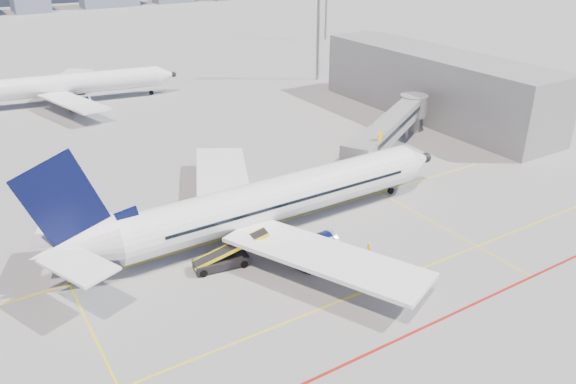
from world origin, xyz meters
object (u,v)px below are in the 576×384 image
(belt_loader, at_px, (223,260))
(main_aircraft, at_px, (264,203))
(ramp_worker, at_px, (369,251))
(baggage_tug, at_px, (325,252))
(cargo_dolly, at_px, (313,256))
(second_aircraft, at_px, (68,85))

(belt_loader, bearing_deg, main_aircraft, 37.94)
(belt_loader, height_order, ramp_worker, belt_loader)
(baggage_tug, height_order, belt_loader, belt_loader)
(main_aircraft, bearing_deg, belt_loader, -151.14)
(cargo_dolly, xyz_separation_m, belt_loader, (-6.77, 4.05, -0.25))
(cargo_dolly, relative_size, belt_loader, 0.51)
(cargo_dolly, height_order, ramp_worker, cargo_dolly)
(cargo_dolly, xyz_separation_m, ramp_worker, (4.98, -1.73, -0.16))
(main_aircraft, height_order, baggage_tug, main_aircraft)
(main_aircraft, relative_size, cargo_dolly, 12.20)
(baggage_tug, bearing_deg, belt_loader, 149.87)
(baggage_tug, distance_m, belt_loader, 9.12)
(main_aircraft, xyz_separation_m, baggage_tug, (2.01, -7.33, -2.40))
(cargo_dolly, bearing_deg, main_aircraft, 74.39)
(main_aircraft, distance_m, ramp_worker, 11.05)
(ramp_worker, bearing_deg, main_aircraft, 25.94)
(main_aircraft, relative_size, second_aircraft, 1.20)
(cargo_dolly, bearing_deg, baggage_tug, -10.80)
(second_aircraft, bearing_deg, belt_loader, -81.38)
(main_aircraft, height_order, belt_loader, main_aircraft)
(baggage_tug, bearing_deg, cargo_dolly, -176.77)
(second_aircraft, height_order, baggage_tug, second_aircraft)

